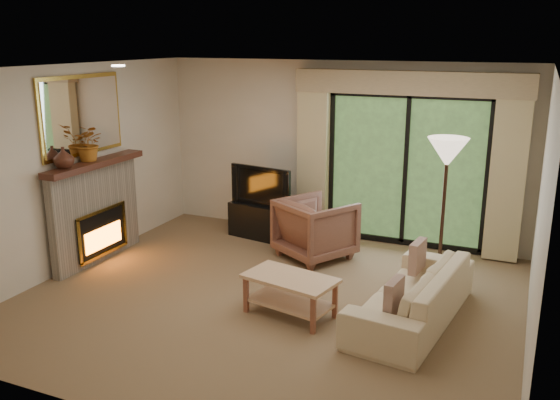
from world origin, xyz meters
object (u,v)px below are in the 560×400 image
at_px(armchair, 316,228).
at_px(sofa, 412,294).
at_px(coffee_table, 290,296).
at_px(media_console, 265,221).

height_order(armchair, sofa, armchair).
height_order(sofa, coffee_table, sofa).
bearing_deg(media_console, armchair, -16.65).
relative_size(media_console, coffee_table, 1.05).
distance_m(armchair, coffee_table, 1.81).
xyz_separation_m(armchair, sofa, (1.59, -1.36, -0.11)).
xyz_separation_m(media_console, coffee_table, (1.35, -2.25, -0.04)).
bearing_deg(sofa, coffee_table, -64.44).
bearing_deg(armchair, sofa, 169.70).
height_order(armchair, coffee_table, armchair).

